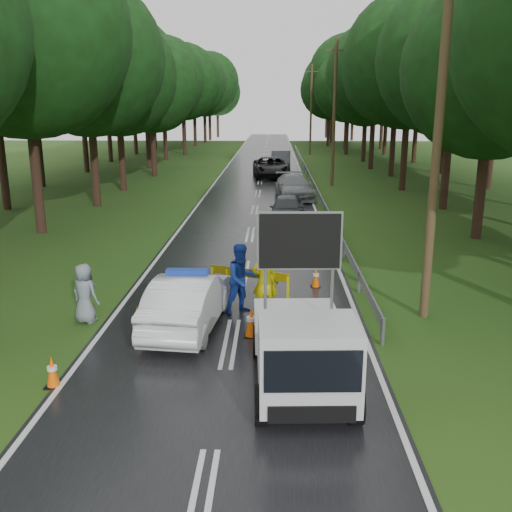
{
  "coord_description": "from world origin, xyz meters",
  "views": [
    {
      "loc": [
        1.03,
        -12.92,
        5.67
      ],
      "look_at": [
        0.52,
        3.45,
        1.3
      ],
      "focal_mm": 40.0,
      "sensor_mm": 36.0,
      "label": 1
    }
  ],
  "objects_px": {
    "work_truck": "(303,348)",
    "barrier": "(249,278)",
    "civilian": "(242,279)",
    "queue_car_first": "(287,209)",
    "police_sedan": "(188,301)",
    "queue_car_third": "(271,167)",
    "queue_car_fourth": "(281,160)",
    "officer": "(265,281)",
    "queue_car_second": "(294,187)"
  },
  "relations": [
    {
      "from": "work_truck",
      "to": "barrier",
      "type": "height_order",
      "value": "work_truck"
    },
    {
      "from": "civilian",
      "to": "queue_car_third",
      "type": "xyz_separation_m",
      "value": [
        0.63,
        30.58,
        -0.19
      ]
    },
    {
      "from": "police_sedan",
      "to": "barrier",
      "type": "relative_size",
      "value": 1.91
    },
    {
      "from": "queue_car_third",
      "to": "queue_car_fourth",
      "type": "distance_m",
      "value": 6.06
    },
    {
      "from": "police_sedan",
      "to": "barrier",
      "type": "xyz_separation_m",
      "value": [
        1.5,
        1.94,
        0.06
      ]
    },
    {
      "from": "queue_car_third",
      "to": "queue_car_fourth",
      "type": "height_order",
      "value": "queue_car_fourth"
    },
    {
      "from": "officer",
      "to": "queue_car_first",
      "type": "relative_size",
      "value": 0.48
    },
    {
      "from": "work_truck",
      "to": "queue_car_third",
      "type": "height_order",
      "value": "work_truck"
    },
    {
      "from": "work_truck",
      "to": "civilian",
      "type": "distance_m",
      "value": 4.7
    },
    {
      "from": "queue_car_first",
      "to": "queue_car_third",
      "type": "relative_size",
      "value": 0.7
    },
    {
      "from": "police_sedan",
      "to": "queue_car_fourth",
      "type": "xyz_separation_m",
      "value": [
        2.82,
        37.73,
        0.09
      ]
    },
    {
      "from": "police_sedan",
      "to": "officer",
      "type": "xyz_separation_m",
      "value": [
        1.98,
        1.01,
        0.25
      ]
    },
    {
      "from": "queue_car_third",
      "to": "civilian",
      "type": "bearing_deg",
      "value": -95.92
    },
    {
      "from": "barrier",
      "to": "queue_car_first",
      "type": "height_order",
      "value": "queue_car_first"
    },
    {
      "from": "police_sedan",
      "to": "queue_car_second",
      "type": "height_order",
      "value": "police_sedan"
    },
    {
      "from": "work_truck",
      "to": "queue_car_third",
      "type": "distance_m",
      "value": 35.06
    },
    {
      "from": "queue_car_first",
      "to": "queue_car_fourth",
      "type": "distance_m",
      "value": 24.01
    },
    {
      "from": "work_truck",
      "to": "queue_car_first",
      "type": "bearing_deg",
      "value": 87.18
    },
    {
      "from": "work_truck",
      "to": "civilian",
      "type": "bearing_deg",
      "value": 105.54
    },
    {
      "from": "work_truck",
      "to": "queue_car_fourth",
      "type": "bearing_deg",
      "value": 87.34
    },
    {
      "from": "officer",
      "to": "queue_car_first",
      "type": "distance_m",
      "value": 12.74
    },
    {
      "from": "police_sedan",
      "to": "civilian",
      "type": "xyz_separation_m",
      "value": [
        1.34,
        1.14,
        0.27
      ]
    },
    {
      "from": "barrier",
      "to": "queue_car_second",
      "type": "xyz_separation_m",
      "value": [
        1.95,
        19.33,
        -0.06
      ]
    },
    {
      "from": "police_sedan",
      "to": "queue_car_second",
      "type": "relative_size",
      "value": 0.9
    },
    {
      "from": "queue_car_second",
      "to": "queue_car_fourth",
      "type": "relative_size",
      "value": 1.02
    },
    {
      "from": "barrier",
      "to": "queue_car_second",
      "type": "bearing_deg",
      "value": 106.21
    },
    {
      "from": "police_sedan",
      "to": "queue_car_fourth",
      "type": "distance_m",
      "value": 37.83
    },
    {
      "from": "police_sedan",
      "to": "queue_car_second",
      "type": "xyz_separation_m",
      "value": [
        3.46,
        21.28,
        0.0
      ]
    },
    {
      "from": "police_sedan",
      "to": "queue_car_third",
      "type": "bearing_deg",
      "value": -87.69
    },
    {
      "from": "work_truck",
      "to": "civilian",
      "type": "xyz_separation_m",
      "value": [
        -1.47,
        4.47,
        0.05
      ]
    },
    {
      "from": "queue_car_second",
      "to": "civilian",
      "type": "bearing_deg",
      "value": -102.61
    },
    {
      "from": "civilian",
      "to": "queue_car_first",
      "type": "height_order",
      "value": "civilian"
    },
    {
      "from": "barrier",
      "to": "queue_car_second",
      "type": "distance_m",
      "value": 19.43
    },
    {
      "from": "queue_car_fourth",
      "to": "queue_car_first",
      "type": "bearing_deg",
      "value": -88.9
    },
    {
      "from": "work_truck",
      "to": "queue_car_fourth",
      "type": "relative_size",
      "value": 0.91
    },
    {
      "from": "police_sedan",
      "to": "queue_car_third",
      "type": "distance_m",
      "value": 31.79
    },
    {
      "from": "queue_car_third",
      "to": "barrier",
      "type": "bearing_deg",
      "value": -95.63
    },
    {
      "from": "work_truck",
      "to": "civilian",
      "type": "relative_size",
      "value": 2.23
    },
    {
      "from": "work_truck",
      "to": "police_sedan",
      "type": "bearing_deg",
      "value": 127.49
    },
    {
      "from": "civilian",
      "to": "queue_car_third",
      "type": "distance_m",
      "value": 30.59
    },
    {
      "from": "police_sedan",
      "to": "barrier",
      "type": "bearing_deg",
      "value": -121.87
    },
    {
      "from": "civilian",
      "to": "queue_car_second",
      "type": "height_order",
      "value": "civilian"
    },
    {
      "from": "queue_car_third",
      "to": "work_truck",
      "type": "bearing_deg",
      "value": -93.37
    },
    {
      "from": "civilian",
      "to": "police_sedan",
      "type": "bearing_deg",
      "value": -172.32
    },
    {
      "from": "officer",
      "to": "civilian",
      "type": "xyz_separation_m",
      "value": [
        -0.64,
        0.13,
        0.02
      ]
    },
    {
      "from": "police_sedan",
      "to": "queue_car_first",
      "type": "height_order",
      "value": "police_sedan"
    },
    {
      "from": "officer",
      "to": "queue_car_second",
      "type": "relative_size",
      "value": 0.39
    },
    {
      "from": "queue_car_second",
      "to": "queue_car_third",
      "type": "distance_m",
      "value": 10.55
    },
    {
      "from": "police_sedan",
      "to": "officer",
      "type": "distance_m",
      "value": 2.23
    },
    {
      "from": "officer",
      "to": "queue_car_fourth",
      "type": "distance_m",
      "value": 36.73
    }
  ]
}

